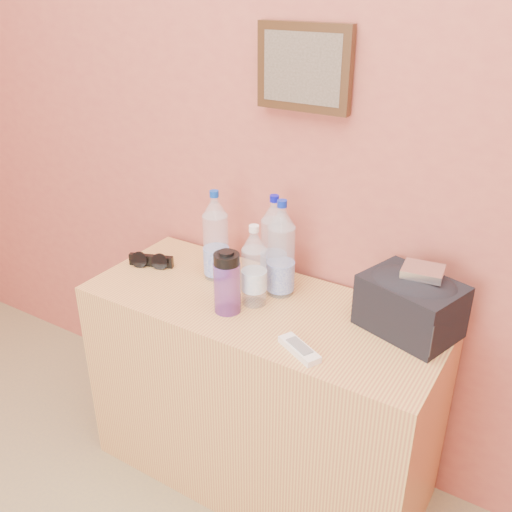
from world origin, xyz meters
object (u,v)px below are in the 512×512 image
at_px(pet_large_b, 274,245).
at_px(nalgene_bottle, 227,282).
at_px(pet_large_a, 216,240).
at_px(toiletry_bag, 411,303).
at_px(dresser, 261,394).
at_px(pet_large_c, 281,253).
at_px(sunglasses, 151,261).
at_px(pet_small, 254,270).
at_px(foil_packet, 423,271).
at_px(ac_remote, 299,349).

distance_m(pet_large_b, nalgene_bottle, 0.23).
relative_size(pet_large_a, toiletry_bag, 1.16).
distance_m(dresser, toiletry_bag, 0.63).
distance_m(pet_large_c, sunglasses, 0.50).
bearing_deg(toiletry_bag, pet_small, -149.63).
bearing_deg(pet_large_c, pet_small, -110.58).
relative_size(dresser, sunglasses, 7.22).
bearing_deg(foil_packet, pet_large_c, -177.88).
distance_m(pet_small, ac_remote, 0.31).
xyz_separation_m(pet_small, toiletry_bag, (0.46, 0.11, -0.03)).
bearing_deg(foil_packet, toiletry_bag, -154.00).
height_order(pet_large_a, pet_large_c, pet_large_c).
bearing_deg(ac_remote, pet_large_c, 155.39).
xyz_separation_m(toiletry_bag, foil_packet, (0.02, 0.01, 0.10)).
distance_m(pet_large_b, foil_packet, 0.50).
height_order(ac_remote, foil_packet, foil_packet).
height_order(pet_large_c, nalgene_bottle, pet_large_c).
relative_size(dresser, pet_large_b, 3.72).
height_order(nalgene_bottle, toiletry_bag, nalgene_bottle).
bearing_deg(ac_remote, pet_large_a, 178.40).
height_order(pet_large_a, ac_remote, pet_large_a).
height_order(nalgene_bottle, foil_packet, foil_packet).
height_order(dresser, pet_large_b, pet_large_b).
height_order(pet_large_c, foil_packet, pet_large_c).
height_order(nalgene_bottle, ac_remote, nalgene_bottle).
xyz_separation_m(dresser, ac_remote, (0.22, -0.16, 0.37)).
xyz_separation_m(dresser, toiletry_bag, (0.44, 0.10, 0.45)).
bearing_deg(sunglasses, pet_large_a, -6.79).
distance_m(dresser, pet_small, 0.48).
bearing_deg(nalgene_bottle, pet_large_b, 82.94).
xyz_separation_m(pet_large_c, foil_packet, (0.44, 0.02, 0.05)).
relative_size(pet_large_a, pet_small, 1.17).
height_order(pet_large_b, sunglasses, pet_large_b).
distance_m(pet_large_c, pet_small, 0.11).
distance_m(pet_large_a, sunglasses, 0.27).
bearing_deg(pet_large_c, pet_large_b, 138.89).
relative_size(pet_large_b, foil_packet, 2.80).
xyz_separation_m(pet_large_a, pet_large_b, (0.18, 0.07, -0.00)).
xyz_separation_m(ac_remote, toiletry_bag, (0.21, 0.26, 0.08)).
bearing_deg(pet_large_b, dresser, -74.60).
relative_size(nalgene_bottle, ac_remote, 1.41).
bearing_deg(ac_remote, nalgene_bottle, -168.09).
height_order(dresser, foil_packet, foil_packet).
distance_m(pet_large_a, toiletry_bag, 0.66).
bearing_deg(ac_remote, sunglasses, -168.01).
relative_size(pet_small, ac_remote, 1.85).
distance_m(pet_large_b, toiletry_bag, 0.48).
bearing_deg(toiletry_bag, dresser, -149.72).
distance_m(nalgene_bottle, toiletry_bag, 0.54).
relative_size(dresser, pet_small, 4.35).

